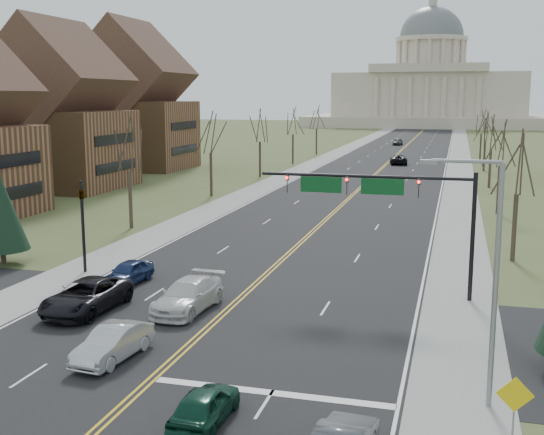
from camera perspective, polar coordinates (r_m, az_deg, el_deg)
The scene contains 34 objects.
ground at distance 29.46m, azimuth -9.16°, elevation -12.46°, with size 600.00×600.00×0.00m, color #4B572B.
road at distance 135.66m, azimuth 10.35°, elevation 5.17°, with size 20.00×380.00×0.01m, color black.
cross_road at distance 34.65m, azimuth -5.04°, elevation -8.86°, with size 120.00×14.00×0.01m, color black.
sidewalk_left at distance 137.20m, azimuth 5.33°, elevation 5.35°, with size 4.00×380.00×0.03m, color gray.
sidewalk_right at distance 135.18m, azimuth 15.44°, elevation 4.96°, with size 4.00×380.00×0.03m, color gray.
center_line at distance 135.66m, azimuth 10.35°, elevation 5.17°, with size 0.42×380.00×0.01m, color gold.
edge_line_left at distance 136.84m, azimuth 6.24°, elevation 5.32°, with size 0.15×380.00×0.01m, color silver.
edge_line_right at distance 135.19m, azimuth 14.50°, elevation 5.00°, with size 0.15×380.00×0.01m, color silver.
stop_bar at distance 27.01m, azimuth -0.03°, elevation -14.45°, with size 9.50×0.50×0.01m, color silver.
capitol at distance 274.88m, azimuth 13.03°, elevation 10.44°, with size 90.00×60.00×50.00m.
signal_mast at distance 38.81m, azimuth 9.12°, elevation 1.85°, with size 12.12×0.44×7.20m.
signal_left at distance 45.21m, azimuth -15.57°, elevation 0.14°, with size 0.32×0.36×6.00m.
street_light at distance 25.46m, azimuth 17.68°, elevation -4.04°, with size 2.90×0.25×9.07m.
warn_sign at distance 22.74m, azimuth 19.62°, elevation -14.43°, with size 1.13×0.07×2.87m.
tree_r_0 at distance 49.10m, azimuth 19.90°, elevation 4.01°, with size 3.74×3.74×8.50m.
tree_l_0 at distance 59.36m, azimuth -11.91°, elevation 5.72°, with size 3.96×3.96×9.00m.
tree_r_1 at distance 68.99m, azimuth 18.62°, elevation 5.67°, with size 3.74×3.74×8.50m.
tree_l_1 at distance 77.67m, azimuth -5.17°, elevation 6.87°, with size 3.96×3.96×9.00m.
tree_r_2 at distance 88.93m, azimuth 17.91°, elevation 6.58°, with size 3.74×3.74×8.50m.
tree_l_2 at distance 96.65m, azimuth -1.02°, elevation 7.53°, with size 3.96×3.96×9.00m.
tree_r_3 at distance 108.89m, azimuth 17.45°, elevation 7.16°, with size 3.74×3.74×8.50m.
tree_l_3 at distance 115.97m, azimuth 1.77°, elevation 7.95°, with size 3.96×3.96×9.00m.
tree_r_4 at distance 128.86m, azimuth 17.14°, elevation 7.56°, with size 3.74×3.74×8.50m.
tree_l_4 at distance 135.49m, azimuth 3.76°, elevation 8.24°, with size 3.96×3.96×9.00m.
conifer_l at distance 49.22m, azimuth -21.80°, elevation 0.61°, with size 3.64×3.64×6.50m.
bldg_left_mid at distance 88.55m, azimuth -17.38°, elevation 7.88°, with size 15.10×14.28×20.75m.
bldg_left_far at distance 110.42m, azimuth -11.55°, elevation 9.00°, with size 17.10×14.28×23.25m.
car_nb_inner_lead at distance 24.62m, azimuth -5.66°, elevation -15.35°, with size 1.56×3.89×1.32m, color #0C3625.
car_sb_inner_lead at distance 30.65m, azimuth -13.16°, elevation -10.20°, with size 1.55×4.44×1.46m, color #B5B9BE.
car_sb_outer_lead at distance 37.50m, azimuth -15.27°, elevation -6.36°, with size 2.76×5.99×1.66m, color black.
car_sb_inner_second at distance 36.63m, azimuth -7.07°, elevation -6.50°, with size 2.28×5.61×1.63m, color silver.
car_sb_outer_second at distance 42.35m, azimuth -11.96°, elevation -4.52°, with size 1.66×4.12×1.40m, color navy.
car_far_nb at distance 117.00m, azimuth 10.53°, elevation 4.81°, with size 2.69×5.83×1.62m, color black.
car_far_sb at distance 163.34m, azimuth 10.48°, elevation 6.25°, with size 1.87×4.66×1.59m, color #414448.
Camera 1 is at (11.46, -24.71, 11.23)m, focal length 45.00 mm.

